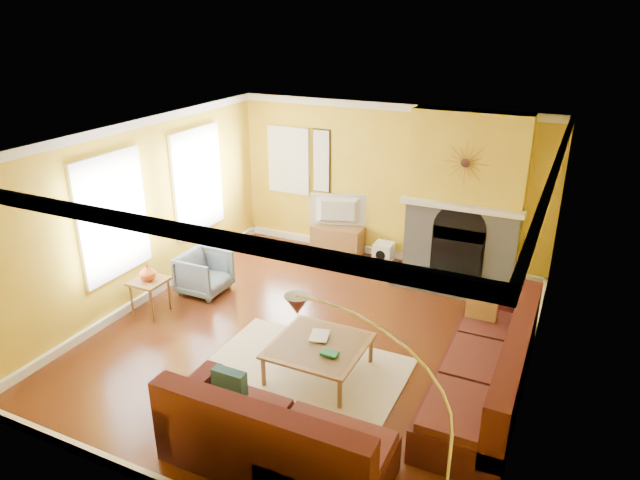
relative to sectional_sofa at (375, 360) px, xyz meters
The scene contains 27 objects.
floor 1.51m from the sectional_sofa, 145.90° to the left, with size 5.50×6.00×0.02m, color #602B14.
ceiling 2.68m from the sectional_sofa, 145.90° to the left, with size 5.50×6.00×0.02m, color white.
wall_back 4.10m from the sectional_sofa, 107.36° to the left, with size 5.50×0.02×2.70m, color gold.
wall_front 2.66m from the sectional_sofa, 118.46° to the right, with size 5.50×0.02×2.70m, color gold.
wall_left 4.13m from the sectional_sofa, 168.45° to the left, with size 0.02×6.00×2.70m, color gold.
wall_right 1.98m from the sectional_sofa, 27.29° to the left, with size 0.02×6.00×2.70m, color gold.
baseboard 1.49m from the sectional_sofa, 145.90° to the left, with size 5.50×6.00×0.12m, color white, non-canonical shape.
crown_molding 2.62m from the sectional_sofa, 145.90° to the left, with size 5.50×6.00×0.12m, color white, non-canonical shape.
window_left_near 4.57m from the sectional_sofa, 151.69° to the left, with size 0.06×1.22×1.72m, color white.
window_left_far 4.06m from the sectional_sofa, behind, with size 0.06×1.22×1.72m, color white.
window_back 5.00m from the sectional_sofa, 129.39° to the left, with size 0.82×0.06×1.22m, color white.
wall_art 4.64m from the sectional_sofa, 122.89° to the left, with size 0.34×0.04×1.14m, color white.
fireplace 3.72m from the sectional_sofa, 87.52° to the left, with size 1.80×0.40×2.70m, color gray, non-canonical shape.
mantel 3.47m from the sectional_sofa, 87.34° to the left, with size 1.92×0.22×0.08m, color white.
hearth 3.09m from the sectional_sofa, 87.07° to the left, with size 1.80×0.70×0.06m, color gray.
sunburst 3.70m from the sectional_sofa, 87.35° to the left, with size 0.70×0.04×0.70m, color olive, non-canonical shape.
rug 1.01m from the sectional_sofa, behind, with size 2.40×1.80×0.02m, color beige.
sectional_sofa is the anchor object (origin of this frame).
coffee_table 0.77m from the sectional_sofa, behind, with size 1.08×1.08×0.43m, color white, non-canonical shape.
media_console 4.10m from the sectional_sofa, 119.52° to the left, with size 0.92×0.41×0.51m, color olive.
tv 4.11m from the sectional_sofa, 119.52° to the left, with size 0.99×0.13×0.57m, color black.
subwoofer 3.78m from the sectional_sofa, 107.72° to the left, with size 0.32×0.32×0.32m, color white.
armchair 3.50m from the sectional_sofa, 158.85° to the left, with size 0.68×0.70×0.64m, color slate.
side_table 3.62m from the sectional_sofa, behind, with size 0.47×0.47×0.51m, color olive, non-canonical shape.
vase 3.62m from the sectional_sofa, behind, with size 0.24×0.24×0.25m, color #D8591E.
book 0.91m from the sectional_sofa, 168.96° to the left, with size 0.22×0.30×0.03m, color white.
arc_lamp 2.01m from the sectional_sofa, 70.13° to the right, with size 1.34×0.36×2.11m, color silver, non-canonical shape.
Camera 1 is at (2.96, -5.97, 4.12)m, focal length 32.00 mm.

